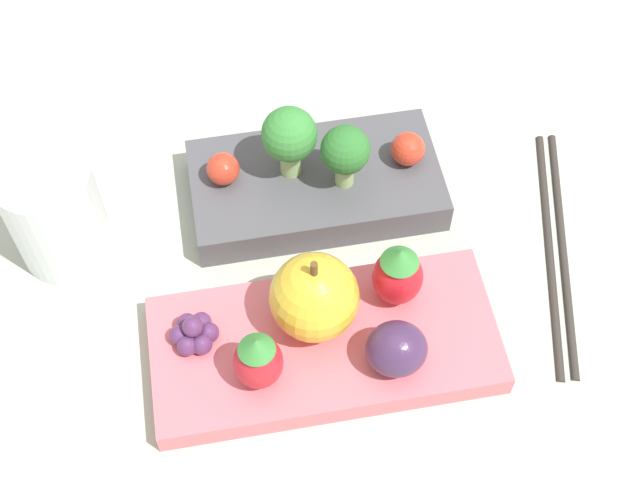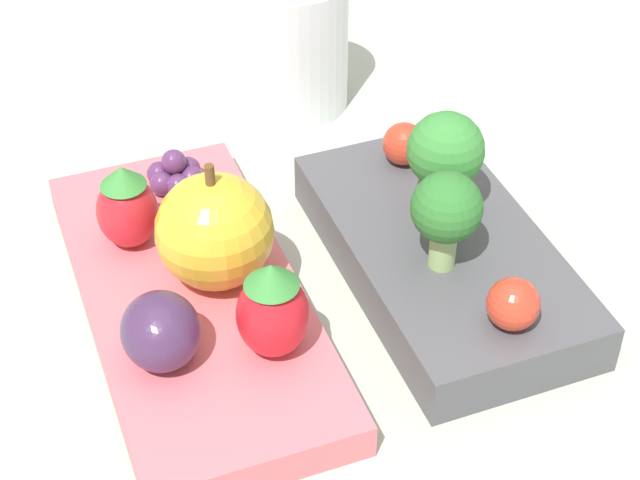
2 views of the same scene
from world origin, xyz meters
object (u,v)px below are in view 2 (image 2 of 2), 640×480
cherry_tomato_0 (404,144)px  plum (161,331)px  cherry_tomato_1 (513,304)px  strawberry_0 (127,207)px  bento_box_fruit (193,302)px  apple (216,236)px  grape_cluster (175,174)px  strawberry_1 (273,310)px  drinking_cup (296,43)px  broccoli_floret_1 (446,211)px  broccoli_floret_0 (445,154)px  bento_box_savoury (442,256)px

cherry_tomato_0 → plum: size_ratio=0.61×
cherry_tomato_1 → strawberry_0: (-0.12, -0.16, 0.00)m
bento_box_fruit → plum: bearing=-26.1°
apple → grape_cluster: 0.09m
strawberry_1 → strawberry_0: bearing=-151.1°
cherry_tomato_1 → strawberry_1: (-0.02, -0.11, 0.00)m
apple → strawberry_1: (0.05, 0.01, -0.00)m
bento_box_fruit → plum: (0.04, -0.02, 0.03)m
grape_cluster → drinking_cup: bearing=134.4°
apple → grape_cluster: bearing=-175.3°
grape_cluster → broccoli_floret_1: bearing=45.8°
cherry_tomato_1 → strawberry_1: size_ratio=0.49×
strawberry_1 → drinking_cup: size_ratio=0.60×
apple → drinking_cup: bearing=153.6°
strawberry_1 → grape_cluster: (-0.13, -0.02, -0.02)m
broccoli_floret_1 → plum: broccoli_floret_1 is taller
cherry_tomato_1 → drinking_cup: size_ratio=0.29×
broccoli_floret_0 → strawberry_0: 0.16m
drinking_cup → grape_cluster: bearing=-45.6°
apple → bento_box_savoury: bearing=86.3°
bento_box_savoury → strawberry_0: strawberry_0 is taller
cherry_tomato_1 → bento_box_savoury: bearing=-174.5°
broccoli_floret_1 → bento_box_fruit: bearing=-102.2°
bento_box_fruit → broccoli_floret_1: 0.13m
broccoli_floret_0 → cherry_tomato_1: broccoli_floret_0 is taller
broccoli_floret_0 → drinking_cup: broccoli_floret_0 is taller
cherry_tomato_1 → strawberry_0: 0.20m
cherry_tomato_0 → apple: apple is taller
broccoli_floret_0 → drinking_cup: 0.17m
cherry_tomato_0 → bento_box_fruit: bearing=-65.4°
broccoli_floret_0 → cherry_tomato_0: bearing=-176.2°
bento_box_savoury → plum: plum is taller
strawberry_1 → drinking_cup: 0.24m
strawberry_1 → broccoli_floret_0: bearing=120.5°
cherry_tomato_0 → cherry_tomato_1: 0.13m
apple → plum: bearing=-38.7°
bento_box_savoury → apple: 0.12m
bento_box_savoury → broccoli_floret_1: (0.02, -0.01, 0.05)m
drinking_cup → bento_box_fruit: bearing=-29.9°
broccoli_floret_0 → apple: 0.12m
bento_box_savoury → grape_cluster: bearing=-126.4°
bento_box_savoury → bento_box_fruit: bearing=-92.7°
cherry_tomato_1 → plum: size_ratio=0.64×
cherry_tomato_1 → strawberry_0: bearing=-126.4°
plum → drinking_cup: size_ratio=0.46×
apple → drinking_cup: size_ratio=0.80×
plum → broccoli_floret_1: bearing=96.8°
broccoli_floret_0 → strawberry_1: (0.06, -0.11, -0.02)m
plum → strawberry_0: bearing=-178.6°
bento_box_savoury → cherry_tomato_0: cherry_tomato_0 is taller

